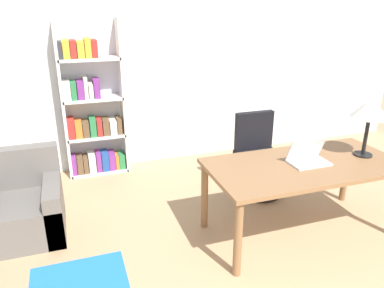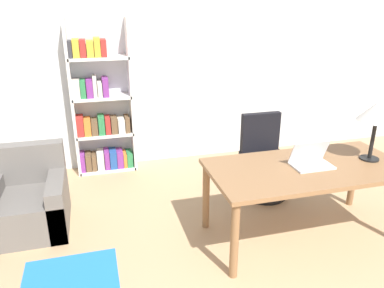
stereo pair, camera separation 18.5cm
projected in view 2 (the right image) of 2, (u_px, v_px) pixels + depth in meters
The scene contains 7 objects.
wall_back at pixel (163, 65), 5.03m from camera, with size 8.00×0.06×2.70m.
desk at pixel (307, 175), 3.46m from camera, with size 1.82×0.89×0.74m.
laptop at pixel (311, 161), 3.42m from camera, with size 0.36×0.23×0.23m.
table_lamp at pixel (378, 113), 3.42m from camera, with size 0.35×0.35×0.57m.
office_chair at pixel (264, 158), 4.35m from camera, with size 0.51×0.51×0.95m.
armchair at pixel (28, 203), 3.74m from camera, with size 0.75×0.78×0.80m.
bookshelf at pixel (100, 112), 4.83m from camera, with size 0.77×0.28×1.98m.
Camera 2 is at (-0.96, -0.47, 2.14)m, focal length 35.00 mm.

